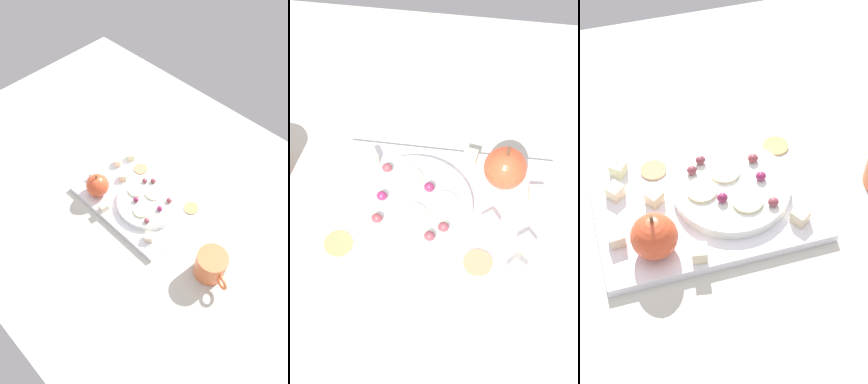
{
  "view_description": "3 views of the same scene",
  "coord_description": "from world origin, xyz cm",
  "views": [
    {
      "loc": [
        46.62,
        -44.46,
        91.21
      ],
      "look_at": [
        5.05,
        -2.2,
        10.67
      ],
      "focal_mm": 32.77,
      "sensor_mm": 36.0,
      "label": 1
    },
    {
      "loc": [
        -3.02,
        43.37,
        79.51
      ],
      "look_at": [
        3.24,
        -2.7,
        10.31
      ],
      "focal_mm": 52.04,
      "sensor_mm": 36.0,
      "label": 2
    },
    {
      "loc": [
        -10.57,
        -56.63,
        75.04
      ],
      "look_at": [
        4.81,
        -3.56,
        8.48
      ],
      "focal_mm": 53.08,
      "sensor_mm": 36.0,
      "label": 3
    }
  ],
  "objects": [
    {
      "name": "grape_5",
      "position": [
        4.24,
        -4.67,
        8.61
      ],
      "size": [
        1.69,
        1.52,
        1.6
      ],
      "primitive_type": "ellipsoid",
      "color": "#85264F",
      "rests_on": "serving_dish"
    },
    {
      "name": "grape_4",
      "position": [
        11.23,
        -2.12,
        8.55
      ],
      "size": [
        1.69,
        1.52,
        1.47
      ],
      "primitive_type": "ellipsoid",
      "color": "#8F2754",
      "rests_on": "serving_dish"
    },
    {
      "name": "cheese_cube_0",
      "position": [
        -11.17,
        2.42,
        7.05
      ],
      "size": [
        3.19,
        3.19,
        2.27
      ],
      "primitive_type": "cube",
      "rotation": [
        0.0,
        0.0,
        0.67
      ],
      "color": "beige",
      "rests_on": "platter"
    },
    {
      "name": "grape_0",
      "position": [
        11.4,
        -7.52,
        8.53
      ],
      "size": [
        1.69,
        1.52,
        1.43
      ],
      "primitive_type": "ellipsoid",
      "color": "#8B3E48",
      "rests_on": "serving_dish"
    },
    {
      "name": "cheese_cube_2",
      "position": [
        14.85,
        -10.24,
        7.05
      ],
      "size": [
        3.13,
        3.13,
        2.27
      ],
      "primitive_type": "cube",
      "rotation": [
        0.0,
        0.0,
        0.56
      ],
      "color": "beige",
      "rests_on": "platter"
    },
    {
      "name": "cheese_cube_3",
      "position": [
        -5.53,
        -0.5,
        7.05
      ],
      "size": [
        3.18,
        3.18,
        2.27
      ],
      "primitive_type": "cube",
      "rotation": [
        0.0,
        0.0,
        0.64
      ],
      "color": "beige",
      "rests_on": "platter"
    },
    {
      "name": "cracker_0",
      "position": [
        16.58,
        5.65,
        6.12
      ],
      "size": [
        4.39,
        4.39,
        0.4
      ],
      "primitive_type": "cylinder",
      "color": "tan",
      "rests_on": "platter"
    },
    {
      "name": "apple_slice_1",
      "position": [
        1.69,
        -2.02,
        8.11
      ],
      "size": [
        4.75,
        4.75,
        0.6
      ],
      "primitive_type": "cylinder",
      "color": "beige",
      "rests_on": "serving_dish"
    },
    {
      "name": "serving_dish",
      "position": [
        6.55,
        -1.77,
        6.86
      ],
      "size": [
        18.66,
        18.66,
        1.9
      ],
      "primitive_type": "cylinder",
      "color": "white",
      "rests_on": "platter"
    },
    {
      "name": "apple_slice_2",
      "position": [
        7.85,
        -5.97,
        8.11
      ],
      "size": [
        4.75,
        4.75,
        0.6
      ],
      "primitive_type": "cylinder",
      "color": "beige",
      "rests_on": "serving_dish"
    },
    {
      "name": "apple_slice_0",
      "position": [
        6.16,
        0.69,
        8.11
      ],
      "size": [
        4.75,
        4.75,
        0.6
      ],
      "primitive_type": "cylinder",
      "color": "beige",
      "rests_on": "serving_dish"
    },
    {
      "name": "grape_2",
      "position": [
        1.17,
        2.09,
        8.56
      ],
      "size": [
        1.69,
        1.52,
        1.51
      ],
      "primitive_type": "ellipsoid",
      "color": "brown",
      "rests_on": "serving_dish"
    },
    {
      "name": "cracker_1",
      "position": [
        -4.43,
        6.0,
        6.12
      ],
      "size": [
        4.39,
        4.39,
        0.4
      ],
      "primitive_type": "cylinder",
      "color": "tan",
      "rests_on": "platter"
    },
    {
      "name": "apple_stem",
      "position": [
        -7.15,
        -9.33,
        13.39
      ],
      "size": [
        0.5,
        0.5,
        1.2
      ],
      "primitive_type": "cylinder",
      "color": "brown",
      "rests_on": "apple_whole"
    },
    {
      "name": "platter",
      "position": [
        2.23,
        -2.07,
        5.07
      ],
      "size": [
        34.73,
        24.44,
        1.69
      ],
      "primitive_type": "cube",
      "color": "white",
      "rests_on": "table"
    },
    {
      "name": "apple_whole",
      "position": [
        -7.15,
        -9.33,
        9.35
      ],
      "size": [
        6.87,
        6.87,
        6.87
      ],
      "primitive_type": "sphere",
      "color": "#D34B2B",
      "rests_on": "platter"
    },
    {
      "name": "cheese_cube_5",
      "position": [
        -9.95,
        7.03,
        7.05
      ],
      "size": [
        3.19,
        3.19,
        2.27
      ],
      "primitive_type": "cube",
      "rotation": [
        0.0,
        0.0,
        0.91
      ],
      "color": "beige",
      "rests_on": "platter"
    },
    {
      "name": "table",
      "position": [
        0.0,
        0.0,
        2.11
      ],
      "size": [
        146.9,
        102.7,
        4.22
      ],
      "primitive_type": "cube",
      "color": "beige",
      "rests_on": "ground"
    },
    {
      "name": "cheese_cube_1",
      "position": [
        -12.36,
        -6.53,
        7.05
      ],
      "size": [
        2.5,
        2.5,
        2.27
      ],
      "primitive_type": "cube",
      "rotation": [
        0.0,
        0.0,
        0.11
      ],
      "color": "beige",
      "rests_on": "platter"
    },
    {
      "name": "grape_3",
      "position": [
        11.23,
        1.89,
        8.52
      ],
      "size": [
        1.69,
        1.52,
        1.42
      ],
      "primitive_type": "ellipsoid",
      "color": "#8D3C43",
      "rests_on": "serving_dish"
    },
    {
      "name": "grape_1",
      "position": [
        3.01,
        3.85,
        8.53
      ],
      "size": [
        1.69,
        1.52,
        1.43
      ],
      "primitive_type": "ellipsoid",
      "color": "brown",
      "rests_on": "serving_dish"
    },
    {
      "name": "cheese_cube_4",
      "position": [
        -1.41,
        -12.38,
        7.05
      ],
      "size": [
        2.6,
        2.6,
        2.27
      ],
      "primitive_type": "cube",
      "rotation": [
        0.0,
        0.0,
        1.41
      ],
      "color": "beige",
      "rests_on": "platter"
    }
  ]
}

